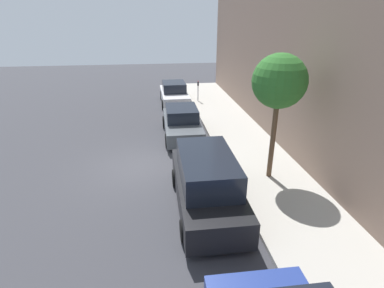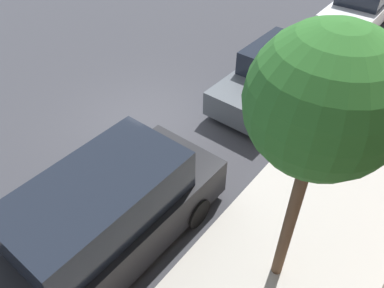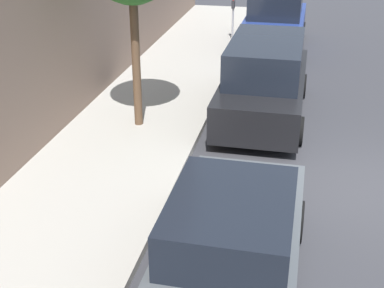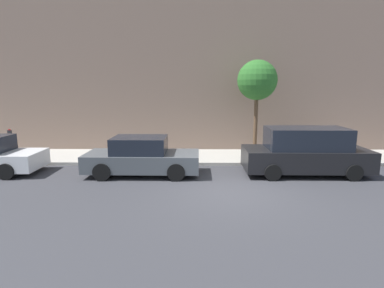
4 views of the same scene
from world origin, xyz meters
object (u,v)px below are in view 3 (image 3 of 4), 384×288
object	(u,v)px
parked_minivan_second	(265,80)
parked_sedan_third	(231,248)
parking_meter_near	(233,15)
parked_suv_nearest	(275,22)

from	to	relation	value
parked_minivan_second	parked_sedan_third	size ratio (longest dim) A/B	1.09
parked_sedan_third	parking_meter_near	world-z (taller)	parking_meter_near
parked_suv_nearest	parking_meter_near	size ratio (longest dim) A/B	3.30
parked_suv_nearest	parked_sedan_third	xyz separation A→B (m)	(-0.31, 12.93, -0.21)
parked_minivan_second	parked_sedan_third	bearing A→B (deg)	91.10
parked_suv_nearest	parked_minivan_second	xyz separation A→B (m)	(-0.19, 6.36, -0.01)
parked_minivan_second	parked_sedan_third	world-z (taller)	parked_minivan_second
parked_suv_nearest	parked_minivan_second	world-z (taller)	parked_suv_nearest
parked_sedan_third	parking_meter_near	distance (m)	13.35
parked_suv_nearest	parked_minivan_second	bearing A→B (deg)	91.70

